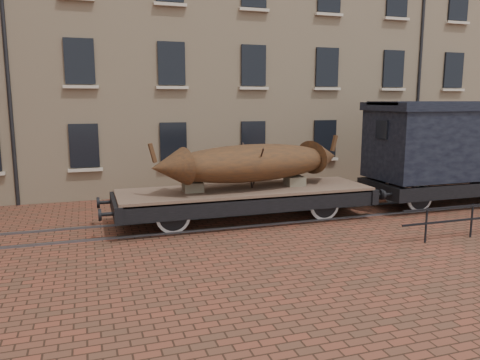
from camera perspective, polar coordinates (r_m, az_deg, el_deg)
name	(u,v)px	position (r m, az deg, el deg)	size (l,w,h in m)	color
ground	(275,219)	(15.88, 4.25, -4.71)	(90.00, 90.00, 0.00)	#4D2F21
warehouse_cream	(257,42)	(25.96, 2.06, 16.46)	(40.00, 10.19, 14.00)	beige
rail_track	(275,218)	(15.87, 4.25, -4.61)	(30.00, 1.52, 0.06)	#59595E
flatcar_wagon	(246,195)	(15.32, 0.68, -1.85)	(9.32, 2.53, 1.41)	brown
iron_boat	(252,163)	(15.22, 1.53, 2.13)	(6.88, 2.86, 1.64)	#563016
goods_van	(455,140)	(19.48, 24.78, 4.41)	(7.55, 2.75, 3.91)	black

